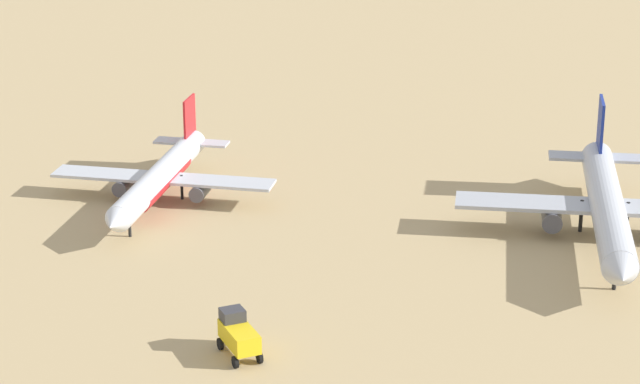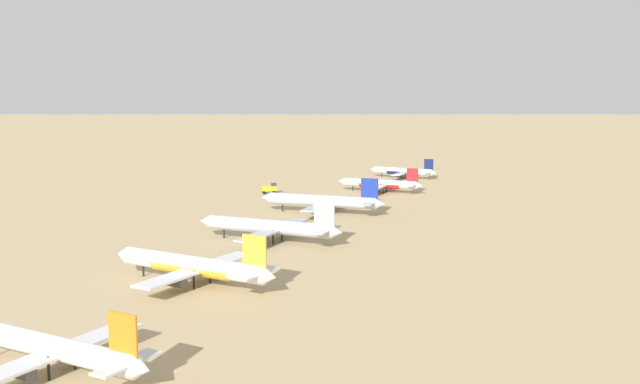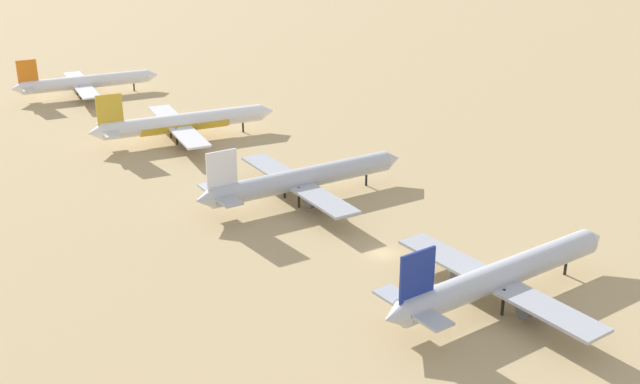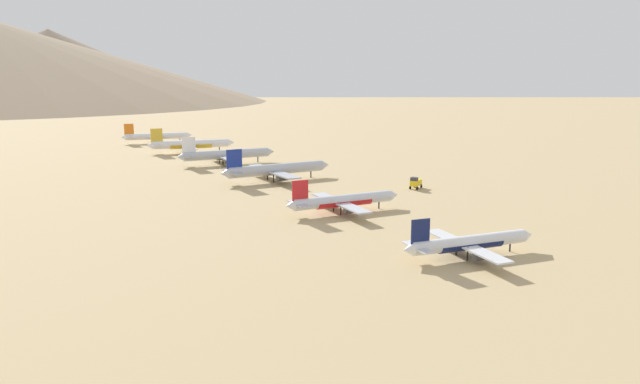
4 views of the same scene
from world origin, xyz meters
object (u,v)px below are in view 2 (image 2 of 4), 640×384
Objects in this scene: parked_jet_1 at (381,184)px; parked_jet_5 at (52,348)px; parked_jet_2 at (323,201)px; service_truck at (270,188)px; parked_jet_0 at (404,171)px; parked_jet_4 at (193,266)px; parked_jet_3 at (271,227)px.

parked_jet_1 is 187.80m from parked_jet_5.
parked_jet_2 is 7.21× the size of service_truck.
parked_jet_0 is 184.53m from parked_jet_4.
parked_jet_4 is (-3.05, 184.50, 1.00)m from parked_jet_0.
parked_jet_3 is 43.20m from parked_jet_4.
parked_jet_5 is at bearing 93.98° from parked_jet_2.
parked_jet_5 reaches higher than parked_jet_1.
parked_jet_1 is 51.78m from parked_jet_2.
parked_jet_2 is 136.42m from parked_jet_5.
parked_jet_2 is 1.10× the size of parked_jet_5.
parked_jet_4 is 1.10× the size of parked_jet_5.
parked_jet_1 reaches higher than service_truck.
parked_jet_3 is 1.01× the size of parked_jet_4.
parked_jet_2 is 1.00× the size of parked_jet_4.
parked_jet_4 is 48.29m from parked_jet_5.
parked_jet_4 reaches higher than parked_jet_0.
parked_jet_4 is at bearing 93.11° from parked_jet_3.
parked_jet_0 is 0.75× the size of parked_jet_2.
parked_jet_0 is 0.92× the size of parked_jet_1.
parked_jet_2 is at bearing 89.17° from parked_jet_0.
parked_jet_2 is at bearing 85.74° from parked_jet_1.
parked_jet_1 is at bearing -89.75° from parked_jet_4.
parked_jet_5 is at bearing 91.71° from parked_jet_1.
service_truck is at bearing -65.65° from parked_jet_3.
parked_jet_3 reaches higher than parked_jet_5.
parked_jet_3 is at bearing 92.70° from parked_jet_2.
parked_jet_4 is at bearing 92.90° from parked_jet_2.
service_truck is (38.12, -122.21, -1.86)m from parked_jet_4.
parked_jet_1 is 0.82× the size of parked_jet_2.
parked_jet_5 is at bearing 91.98° from parked_jet_0.
parked_jet_3 is 7.23× the size of service_truck.
parked_jet_0 is at bearing -90.83° from parked_jet_2.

